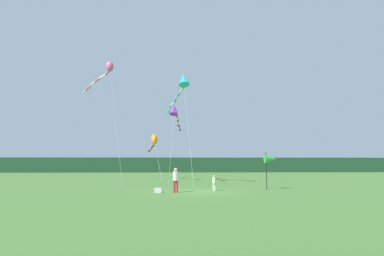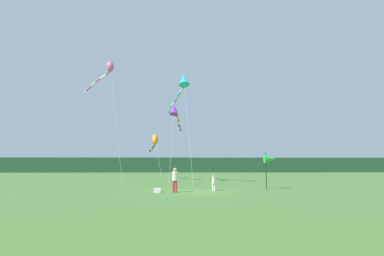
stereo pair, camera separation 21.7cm
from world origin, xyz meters
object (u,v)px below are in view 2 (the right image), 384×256
(person_adult, at_px, (175,179))
(banner_flag_pole, at_px, (270,159))
(kite_purple, at_px, (175,112))
(kite_cyan, at_px, (182,84))
(kite_orange, at_px, (155,140))
(cooler_box, at_px, (157,190))
(person_child, at_px, (214,182))
(kite_rainbow, at_px, (106,72))

(person_adult, xyz_separation_m, banner_flag_pole, (7.23, 2.08, 1.36))
(person_adult, height_order, kite_purple, kite_purple)
(person_adult, bearing_deg, kite_cyan, 86.42)
(kite_purple, bearing_deg, kite_orange, 108.54)
(cooler_box, distance_m, kite_orange, 18.89)
(cooler_box, relative_size, kite_orange, 0.06)
(person_adult, xyz_separation_m, cooler_box, (-1.19, 0.02, -0.78))
(banner_flag_pole, xyz_separation_m, kite_orange, (-10.19, 16.15, 2.58))
(person_adult, xyz_separation_m, person_child, (2.78, 1.18, -0.31))
(banner_flag_pole, bearing_deg, kite_purple, 133.17)
(banner_flag_pole, bearing_deg, kite_orange, 122.26)
(person_child, bearing_deg, cooler_box, -163.75)
(person_adult, height_order, kite_orange, kite_orange)
(kite_cyan, distance_m, kite_purple, 3.27)
(person_child, height_order, kite_cyan, kite_cyan)
(kite_rainbow, height_order, kite_purple, kite_rainbow)
(kite_orange, bearing_deg, banner_flag_pole, -57.74)
(banner_flag_pole, bearing_deg, kite_cyan, 138.66)
(kite_rainbow, relative_size, kite_cyan, 1.15)
(person_child, distance_m, banner_flag_pole, 4.84)
(cooler_box, xyz_separation_m, kite_rainbow, (-6.19, 9.81, 11.18))
(kite_purple, bearing_deg, person_adult, -88.82)
(cooler_box, distance_m, kite_cyan, 12.53)
(kite_rainbow, bearing_deg, banner_flag_pole, -27.96)
(kite_cyan, bearing_deg, banner_flag_pole, -41.34)
(kite_rainbow, bearing_deg, person_adult, -53.14)
(kite_rainbow, xyz_separation_m, kite_cyan, (7.87, -1.83, -1.67))
(kite_rainbow, xyz_separation_m, kite_purple, (7.17, 0.17, -4.15))
(person_adult, height_order, person_child, person_adult)
(banner_flag_pole, bearing_deg, person_adult, -163.93)
(person_adult, bearing_deg, person_child, 22.99)
(kite_rainbow, relative_size, kite_orange, 1.48)
(kite_cyan, bearing_deg, person_adult, -93.58)
(kite_cyan, bearing_deg, cooler_box, -101.94)
(person_adult, relative_size, kite_purple, 0.21)
(kite_rainbow, xyz_separation_m, kite_orange, (4.41, 8.40, -6.47))
(person_adult, bearing_deg, kite_orange, 99.24)
(cooler_box, xyz_separation_m, banner_flag_pole, (8.41, 2.06, 2.13))
(person_child, relative_size, kite_orange, 0.13)
(banner_flag_pole, distance_m, kite_cyan, 11.61)
(kite_orange, bearing_deg, person_adult, -80.76)
(person_child, height_order, banner_flag_pole, banner_flag_pole)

